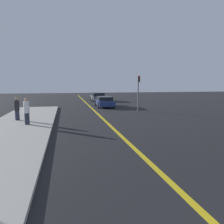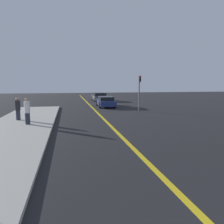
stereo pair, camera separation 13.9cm
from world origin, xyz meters
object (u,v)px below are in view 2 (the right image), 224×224
Objects in this scene: traffic_light at (139,89)px; car_ahead_center at (99,97)px; pedestrian_far_standing at (18,109)px; pedestrian_mid_group at (27,111)px; car_near_right_lane at (106,102)px.

car_ahead_center is at bearing 98.04° from traffic_light.
traffic_light is (1.86, -13.20, 1.49)m from car_ahead_center.
pedestrian_far_standing is at bearing -116.04° from car_ahead_center.
pedestrian_far_standing is at bearing -160.61° from traffic_light.
car_ahead_center is 13.42m from traffic_light.
pedestrian_mid_group is at bearing -111.33° from car_ahead_center.
car_near_right_lane is 12.19m from pedestrian_mid_group.
pedestrian_mid_group is 2.05m from pedestrian_far_standing.
pedestrian_far_standing reaches higher than car_ahead_center.
car_near_right_lane is 2.79× the size of pedestrian_mid_group.
car_ahead_center is 2.96× the size of pedestrian_far_standing.
pedestrian_mid_group reaches higher than pedestrian_far_standing.
car_ahead_center is 19.86m from pedestrian_mid_group.
pedestrian_far_standing is 10.60m from traffic_light.
car_near_right_lane is 0.99× the size of car_ahead_center.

